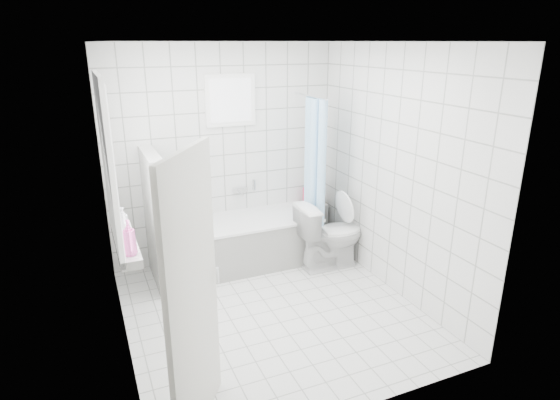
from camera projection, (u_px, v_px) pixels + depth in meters
name	position (u px, v px, depth m)	size (l,w,h in m)	color
ground	(271.00, 311.00, 4.76)	(3.00, 3.00, 0.00)	white
ceiling	(270.00, 42.00, 3.93)	(3.00, 3.00, 0.00)	white
wall_back	(224.00, 155.00, 5.65)	(2.80, 0.02, 2.60)	white
wall_front	(358.00, 252.00, 3.04)	(2.80, 0.02, 2.60)	white
wall_left	(112.00, 209.00, 3.82)	(0.02, 3.00, 2.60)	white
wall_right	(395.00, 173.00, 4.87)	(0.02, 3.00, 2.60)	white
window_left	(111.00, 165.00, 4.00)	(0.01, 0.90, 1.40)	white
window_back	(231.00, 101.00, 5.44)	(0.50, 0.01, 0.50)	white
window_sill	(126.00, 243.00, 4.26)	(0.18, 1.02, 0.08)	white
door	(193.00, 299.00, 3.06)	(0.04, 0.80, 2.00)	silver
bathtub	(242.00, 242.00, 5.68)	(1.86, 0.77, 0.58)	white
partition_wall	(156.00, 220.00, 5.11)	(0.15, 0.85, 1.50)	white
tiled_ledge	(311.00, 223.00, 6.30)	(0.40, 0.24, 0.55)	white
toilet	(330.00, 235.00, 5.58)	(0.46, 0.80, 0.82)	white
curtain_rod	(310.00, 96.00, 5.43)	(0.02, 0.02, 0.80)	silver
shower_curtain	(313.00, 173.00, 5.61)	(0.14, 0.48, 1.78)	#56B7FF
tub_faucet	(240.00, 190.00, 5.83)	(0.18, 0.06, 0.06)	silver
sill_bottles	(126.00, 231.00, 4.09)	(0.15, 0.61, 0.31)	#FF63C0
ledge_bottles	(312.00, 196.00, 6.16)	(0.18, 0.17, 0.27)	#DF1A47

